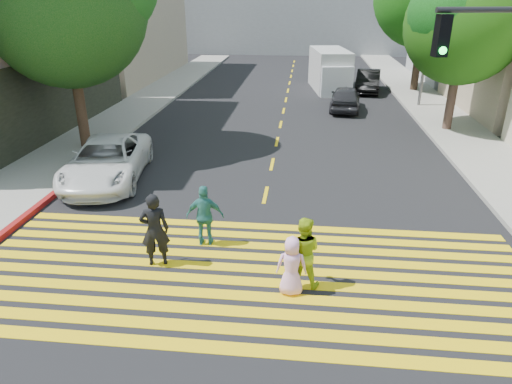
% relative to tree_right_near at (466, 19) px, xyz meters
% --- Properties ---
extents(ground, '(120.00, 120.00, 0.00)m').
position_rel_tree_right_near_xyz_m(ground, '(-8.12, -14.63, -5.13)').
color(ground, black).
extents(sidewalk_left, '(3.00, 40.00, 0.15)m').
position_rel_tree_right_near_xyz_m(sidewalk_left, '(-16.62, 7.37, -5.06)').
color(sidewalk_left, gray).
rests_on(sidewalk_left, ground).
extents(sidewalk_right, '(3.00, 60.00, 0.15)m').
position_rel_tree_right_near_xyz_m(sidewalk_right, '(0.38, 0.37, -5.06)').
color(sidewalk_right, gray).
rests_on(sidewalk_right, ground).
extents(curb_red, '(0.20, 8.00, 0.16)m').
position_rel_tree_right_near_xyz_m(curb_red, '(-15.02, -8.63, -5.05)').
color(curb_red, maroon).
rests_on(curb_red, ground).
extents(crosswalk, '(13.40, 5.30, 0.01)m').
position_rel_tree_right_near_xyz_m(crosswalk, '(-8.12, -13.36, -5.12)').
color(crosswalk, yellow).
rests_on(crosswalk, ground).
extents(lane_line, '(0.12, 34.40, 0.01)m').
position_rel_tree_right_near_xyz_m(lane_line, '(-8.12, 7.87, -5.13)').
color(lane_line, yellow).
rests_on(lane_line, ground).
extents(building_left_tan, '(12.00, 16.00, 10.00)m').
position_rel_tree_right_near_xyz_m(building_left_tan, '(-24.12, 13.37, -0.13)').
color(building_left_tan, tan).
rests_on(building_left_tan, ground).
extents(building_right_grey, '(10.00, 10.00, 10.00)m').
position_rel_tree_right_near_xyz_m(building_right_grey, '(6.88, 15.37, -0.13)').
color(building_right_grey, gray).
rests_on(building_right_grey, ground).
extents(tree_right_near, '(6.79, 6.78, 7.58)m').
position_rel_tree_right_near_xyz_m(tree_right_near, '(0.00, 0.00, 0.00)').
color(tree_right_near, '#392A1F').
rests_on(tree_right_near, ground).
extents(pedestrian_man, '(0.78, 0.62, 1.88)m').
position_rel_tree_right_near_xyz_m(pedestrian_man, '(-10.40, -13.09, -4.19)').
color(pedestrian_man, black).
rests_on(pedestrian_man, ground).
extents(pedestrian_woman, '(0.87, 0.70, 1.69)m').
position_rel_tree_right_near_xyz_m(pedestrian_woman, '(-6.86, -13.59, -4.29)').
color(pedestrian_woman, '#A5C619').
rests_on(pedestrian_woman, ground).
extents(pedestrian_child, '(0.69, 0.47, 1.39)m').
position_rel_tree_right_near_xyz_m(pedestrian_child, '(-7.10, -13.94, -4.44)').
color(pedestrian_child, '#F6AFE2').
rests_on(pedestrian_child, ground).
extents(pedestrian_extra, '(1.01, 0.49, 1.66)m').
position_rel_tree_right_near_xyz_m(pedestrian_extra, '(-9.41, -12.02, -4.30)').
color(pedestrian_extra, teal).
rests_on(pedestrian_extra, ground).
extents(white_sedan, '(3.19, 5.57, 1.47)m').
position_rel_tree_right_near_xyz_m(white_sedan, '(-13.80, -7.88, -4.40)').
color(white_sedan, white).
rests_on(white_sedan, ground).
extents(dark_car_near, '(2.06, 4.24, 1.39)m').
position_rel_tree_right_near_xyz_m(dark_car_near, '(-4.63, 3.94, -4.43)').
color(dark_car_near, '#232226').
rests_on(dark_car_near, ground).
extents(silver_car, '(2.11, 4.81, 1.38)m').
position_rel_tree_right_near_xyz_m(silver_car, '(-4.70, 17.35, -4.44)').
color(silver_car, '#A2ABB2').
rests_on(silver_car, ground).
extents(dark_car_parked, '(2.15, 4.57, 1.45)m').
position_rel_tree_right_near_xyz_m(dark_car_parked, '(-2.72, 9.58, -4.41)').
color(dark_car_parked, black).
rests_on(dark_car_parked, ground).
extents(white_van, '(2.85, 5.91, 2.68)m').
position_rel_tree_right_near_xyz_m(white_van, '(-5.27, 9.95, -3.86)').
color(white_van, beige).
rests_on(white_van, ground).
extents(street_lamp, '(2.06, 0.66, 9.17)m').
position_rel_tree_right_near_xyz_m(street_lamp, '(-0.45, 5.12, 0.13)').
color(street_lamp, slate).
rests_on(street_lamp, ground).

